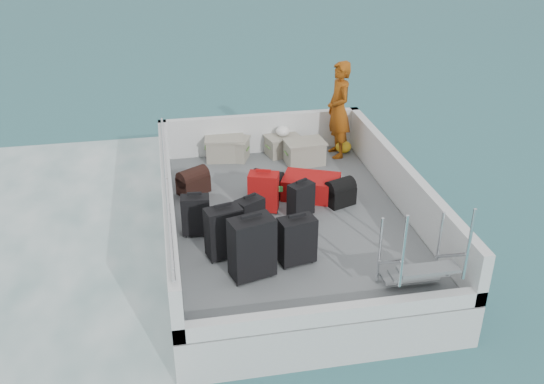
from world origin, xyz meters
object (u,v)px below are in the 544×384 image
(suitcase_6, at_px, (297,241))
(crate_1, at_px, (231,149))
(suitcase_0, at_px, (224,233))
(crate_3, at_px, (305,153))
(crate_0, at_px, (225,149))
(suitcase_7, at_px, (301,200))
(crate_2, at_px, (283,146))
(suitcase_8, at_px, (311,187))
(suitcase_1, at_px, (196,216))
(passenger, at_px, (339,110))
(suitcase_3, at_px, (252,248))
(suitcase_4, at_px, (250,217))
(suitcase_5, at_px, (264,192))

(suitcase_6, height_order, crate_1, suitcase_6)
(suitcase_0, relative_size, crate_3, 1.11)
(crate_0, relative_size, crate_1, 1.08)
(suitcase_6, relative_size, suitcase_7, 1.22)
(crate_2, xyz_separation_m, crate_3, (0.30, -0.43, 0.03))
(suitcase_8, xyz_separation_m, crate_2, (-0.11, 1.66, -0.00))
(suitcase_1, bearing_deg, crate_1, 77.36)
(suitcase_1, relative_size, crate_3, 0.92)
(passenger, bearing_deg, crate_3, -72.88)
(suitcase_0, distance_m, crate_2, 3.39)
(suitcase_0, bearing_deg, crate_1, 66.62)
(suitcase_3, xyz_separation_m, crate_2, (1.12, 3.59, -0.24))
(suitcase_8, bearing_deg, crate_1, 55.63)
(suitcase_4, relative_size, crate_1, 0.95)
(crate_0, distance_m, crate_2, 1.04)
(suitcase_1, height_order, suitcase_3, suitcase_3)
(suitcase_5, height_order, suitcase_8, suitcase_5)
(suitcase_4, distance_m, crate_0, 2.62)
(suitcase_5, distance_m, suitcase_7, 0.57)
(crate_3, bearing_deg, suitcase_7, -105.12)
(suitcase_4, relative_size, crate_3, 0.88)
(crate_2, bearing_deg, suitcase_6, -98.58)
(suitcase_3, relative_size, suitcase_5, 1.34)
(suitcase_0, relative_size, crate_0, 1.11)
(suitcase_7, distance_m, crate_1, 2.35)
(crate_0, relative_size, crate_3, 1.00)
(suitcase_3, relative_size, crate_1, 1.38)
(suitcase_8, bearing_deg, crate_2, 27.31)
(suitcase_6, relative_size, crate_0, 1.01)
(suitcase_3, distance_m, suitcase_6, 0.65)
(suitcase_7, relative_size, passenger, 0.31)
(suitcase_8, bearing_deg, suitcase_7, 175.91)
(suitcase_5, relative_size, crate_2, 1.10)
(crate_1, bearing_deg, suitcase_6, -82.91)
(crate_0, height_order, crate_2, crate_0)
(crate_0, bearing_deg, crate_3, -17.88)
(suitcase_0, xyz_separation_m, suitcase_7, (1.22, 0.86, -0.09))
(crate_0, xyz_separation_m, crate_1, (0.11, 0.00, -0.01))
(suitcase_0, distance_m, suitcase_1, 0.70)
(crate_0, bearing_deg, suitcase_4, -89.01)
(suitcase_8, bearing_deg, suitcase_0, 156.65)
(suitcase_4, relative_size, suitcase_6, 0.87)
(suitcase_0, height_order, suitcase_5, suitcase_0)
(suitcase_6, distance_m, crate_3, 3.07)
(suitcase_5, bearing_deg, suitcase_1, -135.77)
(suitcase_4, height_order, suitcase_5, suitcase_5)
(suitcase_4, xyz_separation_m, crate_0, (-0.05, 2.62, -0.09))
(crate_2, bearing_deg, suitcase_0, -114.53)
(suitcase_7, relative_size, crate_0, 0.82)
(suitcase_1, xyz_separation_m, crate_0, (0.68, 2.46, -0.10))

